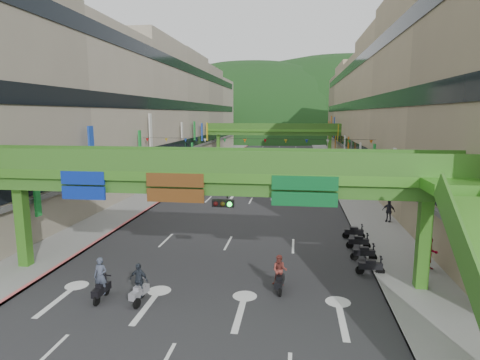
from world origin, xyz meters
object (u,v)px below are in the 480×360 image
object	(u,v)px
scooter_rider_mid	(280,273)
car_yellow	(276,153)
overpass_near	(224,187)
pedestrian_red	(429,256)
scooter_rider_near	(101,280)
car_silver	(221,167)

from	to	relation	value
scooter_rider_mid	car_yellow	xyz separation A→B (m)	(-3.58, 67.06, -0.36)
overpass_near	pedestrian_red	size ratio (longest dim) A/B	15.06
car_yellow	scooter_rider_near	bearing A→B (deg)	-94.73
car_silver	car_yellow	bearing A→B (deg)	70.69
scooter_rider_mid	car_silver	bearing A→B (deg)	104.71
scooter_rider_mid	pedestrian_red	size ratio (longest dim) A/B	1.03
scooter_rider_near	scooter_rider_mid	distance (m)	8.75
car_silver	car_yellow	world-z (taller)	car_silver
scooter_rider_mid	pedestrian_red	bearing A→B (deg)	24.53
scooter_rider_mid	car_silver	world-z (taller)	scooter_rider_mid
scooter_rider_near	car_yellow	xyz separation A→B (m)	(4.90, 69.21, -0.40)
scooter_rider_mid	car_yellow	world-z (taller)	scooter_rider_mid
car_silver	pedestrian_red	distance (m)	42.23
overpass_near	car_yellow	world-z (taller)	overpass_near
scooter_rider_near	car_yellow	bearing A→B (deg)	85.95
scooter_rider_near	car_silver	distance (m)	43.64
overpass_near	car_silver	bearing A→B (deg)	101.00
overpass_near	pedestrian_red	xyz separation A→B (m)	(11.27, 3.20, -4.28)
scooter_rider_mid	car_silver	distance (m)	42.82
overpass_near	car_silver	world-z (taller)	overpass_near
scooter_rider_near	car_yellow	world-z (taller)	scooter_rider_near
overpass_near	scooter_rider_mid	distance (m)	5.18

